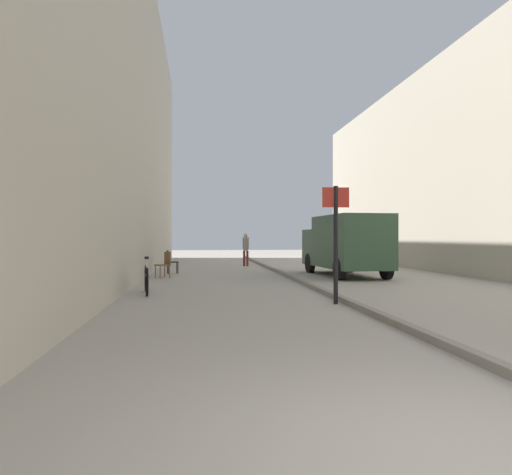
# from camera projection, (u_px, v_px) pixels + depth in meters

# --- Properties ---
(ground_plane) EXTENTS (80.00, 80.00, 0.00)m
(ground_plane) POSITION_uv_depth(u_px,v_px,m) (253.00, 285.00, 14.94)
(ground_plane) COLOR #A8A093
(building_facade_left) EXTENTS (2.78, 40.00, 12.40)m
(building_facade_left) POSITION_uv_depth(u_px,v_px,m) (87.00, 79.00, 14.35)
(building_facade_left) COLOR #BCB29E
(building_facade_left) RESTS_ON ground_plane
(kerb_strip) EXTENTS (0.16, 40.00, 0.12)m
(kerb_strip) POSITION_uv_depth(u_px,v_px,m) (303.00, 282.00, 15.12)
(kerb_strip) COLOR gray
(kerb_strip) RESTS_ON ground_plane
(pedestrian_main_foreground) EXTENTS (0.33, 0.22, 1.67)m
(pedestrian_main_foreground) POSITION_uv_depth(u_px,v_px,m) (246.00, 247.00, 24.37)
(pedestrian_main_foreground) COLOR maroon
(pedestrian_main_foreground) RESTS_ON ground_plane
(delivery_van) EXTENTS (2.22, 5.18, 2.27)m
(delivery_van) POSITION_uv_depth(u_px,v_px,m) (345.00, 244.00, 18.30)
(delivery_van) COLOR #335138
(delivery_van) RESTS_ON ground_plane
(street_sign_post) EXTENTS (0.60, 0.10, 2.60)m
(street_sign_post) POSITION_uv_depth(u_px,v_px,m) (336.00, 234.00, 10.61)
(street_sign_post) COLOR black
(street_sign_post) RESTS_ON ground_plane
(bicycle_leaning) EXTENTS (0.29, 1.76, 0.98)m
(bicycle_leaning) POSITION_uv_depth(u_px,v_px,m) (146.00, 279.00, 12.45)
(bicycle_leaning) COLOR black
(bicycle_leaning) RESTS_ON ground_plane
(cafe_chair_near_window) EXTENTS (0.60, 0.60, 0.94)m
(cafe_chair_near_window) POSITION_uv_depth(u_px,v_px,m) (165.00, 263.00, 17.40)
(cafe_chair_near_window) COLOR brown
(cafe_chair_near_window) RESTS_ON ground_plane
(cafe_chair_by_doorway) EXTENTS (0.51, 0.51, 0.94)m
(cafe_chair_by_doorway) POSITION_uv_depth(u_px,v_px,m) (170.00, 260.00, 19.36)
(cafe_chair_by_doorway) COLOR black
(cafe_chair_by_doorway) RESTS_ON ground_plane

